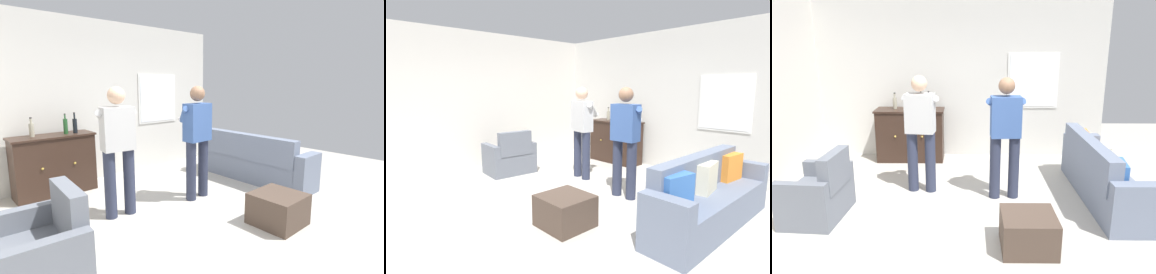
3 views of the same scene
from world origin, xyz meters
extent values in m
plane|color=#B2ADA3|center=(0.00, 0.00, 0.00)|extent=(10.40, 10.40, 0.00)
cube|color=beige|center=(0.00, 2.66, 1.40)|extent=(5.20, 0.12, 2.80)
cube|color=silver|center=(1.29, 2.60, 1.40)|extent=(0.91, 0.02, 0.99)
cube|color=white|center=(1.29, 2.59, 1.40)|extent=(0.83, 0.03, 0.91)
cube|color=slate|center=(1.98, 0.67, 0.21)|extent=(0.55, 1.92, 0.42)
cube|color=slate|center=(1.77, 0.67, 0.64)|extent=(0.18, 1.92, 0.43)
cube|color=slate|center=(1.98, 1.71, 0.32)|extent=(0.55, 0.18, 0.64)
cube|color=slate|center=(1.98, -0.37, 0.32)|extent=(0.55, 0.18, 0.64)
cube|color=orange|center=(1.90, 1.38, 0.60)|extent=(0.18, 0.41, 0.36)
cube|color=beige|center=(1.90, 0.67, 0.60)|extent=(0.20, 0.42, 0.36)
cube|color=#386BB7|center=(1.90, -0.04, 0.60)|extent=(0.21, 0.42, 0.36)
cube|color=slate|center=(-1.76, 0.08, 0.20)|extent=(0.68, 0.68, 0.40)
cube|color=slate|center=(-1.50, 0.06, 0.62)|extent=(0.18, 0.65, 0.45)
cube|color=slate|center=(-1.79, -0.30, 0.30)|extent=(0.65, 0.16, 0.60)
cube|color=slate|center=(-1.73, 0.46, 0.30)|extent=(0.65, 0.16, 0.60)
cube|color=black|center=(-0.91, 2.30, 0.45)|extent=(1.17, 0.44, 0.91)
cube|color=black|center=(-0.91, 2.30, 0.92)|extent=(1.21, 0.48, 0.03)
sphere|color=#B79338|center=(-1.15, 2.06, 0.50)|extent=(0.04, 0.04, 0.04)
sphere|color=#B79338|center=(-0.68, 2.06, 0.50)|extent=(0.04, 0.04, 0.04)
cylinder|color=black|center=(-0.57, 2.26, 1.05)|extent=(0.07, 0.07, 0.23)
cylinder|color=black|center=(-0.57, 2.26, 1.21)|extent=(0.03, 0.03, 0.09)
cylinder|color=#262626|center=(-0.57, 2.26, 1.26)|extent=(0.03, 0.03, 0.02)
cylinder|color=gray|center=(-1.18, 2.34, 1.03)|extent=(0.07, 0.07, 0.19)
cylinder|color=gray|center=(-1.18, 2.34, 1.17)|extent=(0.03, 0.03, 0.08)
cylinder|color=#262626|center=(-1.18, 2.34, 1.22)|extent=(0.04, 0.04, 0.02)
cylinder|color=#1E4C23|center=(-0.71, 2.28, 1.05)|extent=(0.07, 0.07, 0.24)
cylinder|color=#1E4C23|center=(-0.71, 2.28, 1.20)|extent=(0.02, 0.02, 0.07)
cylinder|color=#262626|center=(-0.71, 2.28, 1.25)|extent=(0.03, 0.03, 0.02)
cube|color=#47382D|center=(0.77, -0.62, 0.19)|extent=(0.57, 0.57, 0.39)
cylinder|color=#282D42|center=(-0.68, 0.92, 0.44)|extent=(0.15, 0.15, 0.88)
cylinder|color=#282D42|center=(-0.42, 0.89, 0.44)|extent=(0.15, 0.15, 0.88)
cube|color=#B7B7B7|center=(-0.55, 0.90, 1.16)|extent=(0.42, 0.27, 0.55)
sphere|color=#D8AD8C|center=(-0.55, 0.90, 1.57)|extent=(0.22, 0.22, 0.22)
cylinder|color=#B7B7B7|center=(-0.64, 1.08, 1.27)|extent=(0.36, 0.38, 0.29)
cylinder|color=#B7B7B7|center=(-0.41, 1.05, 1.27)|extent=(0.29, 0.43, 0.29)
cube|color=white|center=(-0.51, 1.22, 1.18)|extent=(0.15, 0.06, 0.04)
cylinder|color=#282D42|center=(0.50, 0.68, 0.44)|extent=(0.15, 0.15, 0.88)
cylinder|color=#282D42|center=(0.76, 0.69, 0.44)|extent=(0.15, 0.15, 0.88)
cube|color=#385693|center=(0.63, 0.69, 1.16)|extent=(0.41, 0.24, 0.55)
sphere|color=#8C664C|center=(0.63, 0.69, 1.57)|extent=(0.22, 0.22, 0.22)
cylinder|color=#385693|center=(0.50, 0.84, 1.27)|extent=(0.31, 0.42, 0.29)
cylinder|color=#385693|center=(0.73, 0.85, 1.27)|extent=(0.34, 0.40, 0.29)
cube|color=white|center=(0.61, 1.01, 1.18)|extent=(0.15, 0.05, 0.04)
camera|label=1|loc=(-2.35, -2.47, 1.72)|focal=28.00mm
camera|label=2|loc=(3.40, -2.83, 1.67)|focal=28.00mm
camera|label=3|loc=(0.12, -4.19, 2.22)|focal=35.00mm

